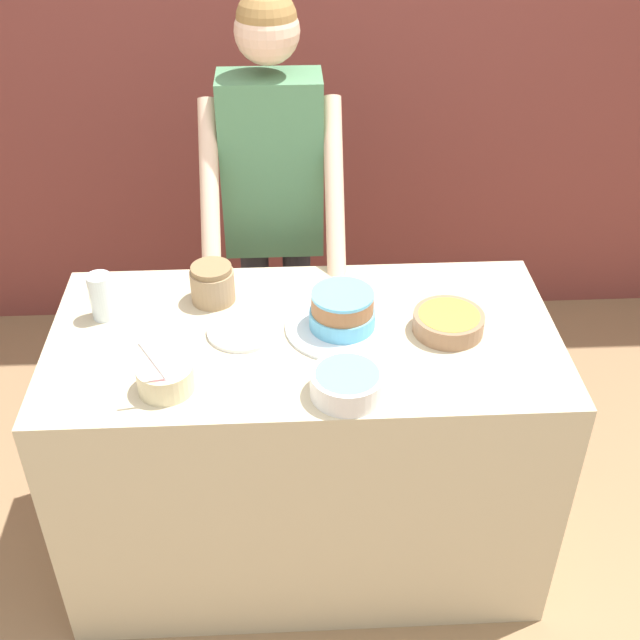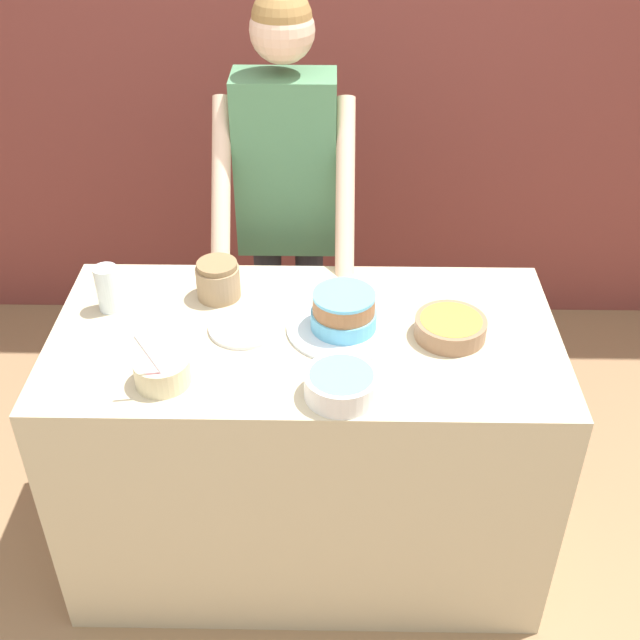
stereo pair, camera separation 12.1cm
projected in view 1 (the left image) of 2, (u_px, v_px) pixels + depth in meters
ground_plane at (311, 631)px, 2.50m from camera, size 14.00×14.00×0.00m
wall_back at (291, 38)px, 3.22m from camera, size 10.00×0.05×2.60m
counter at (305, 446)px, 2.54m from camera, size 1.46×0.73×0.89m
person_baker at (273, 185)px, 2.71m from camera, size 0.46×0.46×1.68m
cake at (342, 314)px, 2.28m from camera, size 0.33×0.33×0.12m
frosting_bowl_blue at (347, 383)px, 2.05m from camera, size 0.19×0.19×0.07m
frosting_bowl_orange at (448, 322)px, 2.28m from camera, size 0.20×0.20×0.06m
frosting_bowl_pink at (165, 377)px, 2.07m from camera, size 0.15×0.15×0.19m
drinking_glass at (102, 296)px, 2.31m from camera, size 0.07×0.07×0.14m
ceramic_plate at (243, 331)px, 2.29m from camera, size 0.20×0.20×0.01m
stoneware_jar at (212, 284)px, 2.39m from camera, size 0.13×0.13×0.12m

